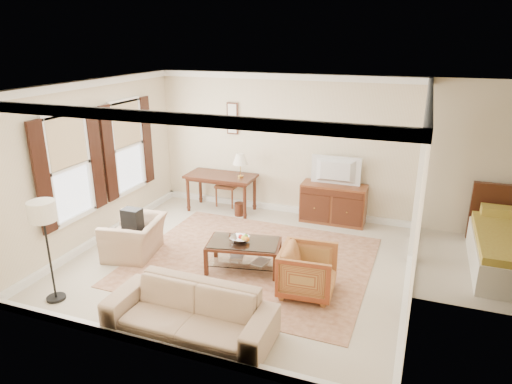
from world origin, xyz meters
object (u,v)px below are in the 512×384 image
Objects in this scene: tv at (336,162)px; sofa at (189,305)px; coffee_table at (244,248)px; striped_armchair at (308,269)px; sideboard at (333,203)px; writing_desk at (221,180)px; club_armchair at (134,231)px.

tv is 0.43× the size of sofa.
coffee_table is 1.20m from striped_armchair.
coffee_table is (-0.96, -2.47, -0.02)m from sideboard.
writing_desk is 1.14× the size of sideboard.
striped_armchair is at bearing 76.24° from club_armchair.
striped_armchair is (1.15, -0.36, 0.02)m from coffee_table.
sofa is (-0.97, -4.28, 0.02)m from sideboard.
writing_desk is at bearing 109.70° from sofa.
sofa reaches higher than sideboard.
sideboard is 2.65m from coffee_table.
writing_desk is at bearing 4.04° from tv.
striped_armchair is at bearing 52.07° from sofa.
striped_armchair is at bearing -45.79° from writing_desk.
sideboard is 0.60× the size of sofa.
sideboard is 4.39m from sofa.
sideboard is at bearing -90.00° from tv.
club_armchair is at bearing 41.93° from tv.
sideboard is 1.03× the size of coffee_table.
striped_armchair is 1.85m from sofa.
coffee_table is 0.58× the size of sofa.
sideboard is 3.93m from club_armchair.
club_armchair is (-0.53, -2.45, -0.25)m from writing_desk.
tv is at bearing 4.04° from writing_desk.
club_armchair is (-2.91, -2.61, -0.82)m from tv.
striped_armchair reaches higher than sideboard.
tv is 2.78m from coffee_table.
sideboard is (2.38, 0.19, -0.29)m from writing_desk.
club_armchair is at bearing 82.36° from striped_armchair.
tv reaches higher than writing_desk.
tv reaches higher than sideboard.
club_armchair is 0.47× the size of sofa.
sideboard is 1.61× the size of striped_armchair.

